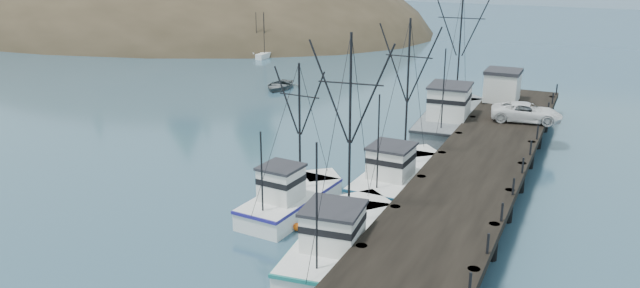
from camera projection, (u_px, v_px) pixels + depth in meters
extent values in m
plane|color=#2B4B5F|center=(155.00, 246.00, 33.26)|extent=(400.00, 400.00, 0.00)
cube|color=black|center=(481.00, 161.00, 40.96)|extent=(6.00, 44.00, 0.50)
cylinder|color=black|center=(361.00, 265.00, 29.27)|extent=(0.56, 0.56, 2.00)
cylinder|color=black|center=(395.00, 223.00, 33.59)|extent=(0.56, 0.56, 2.00)
cylinder|color=black|center=(493.00, 242.00, 31.51)|extent=(0.56, 0.56, 2.00)
cylinder|color=black|center=(420.00, 191.00, 37.91)|extent=(0.56, 0.56, 2.00)
cylinder|color=black|center=(508.00, 206.00, 35.83)|extent=(0.56, 0.56, 2.00)
cylinder|color=black|center=(441.00, 166.00, 42.23)|extent=(0.56, 0.56, 2.00)
cylinder|color=black|center=(521.00, 178.00, 40.16)|extent=(0.56, 0.56, 2.00)
cylinder|color=black|center=(458.00, 146.00, 46.55)|extent=(0.56, 0.56, 2.00)
cylinder|color=black|center=(530.00, 155.00, 44.48)|extent=(0.56, 0.56, 2.00)
cylinder|color=black|center=(472.00, 128.00, 50.87)|extent=(0.56, 0.56, 2.00)
cylinder|color=black|center=(538.00, 136.00, 48.80)|extent=(0.56, 0.56, 2.00)
cylinder|color=black|center=(484.00, 114.00, 55.20)|extent=(0.56, 0.56, 2.00)
cylinder|color=black|center=(545.00, 121.00, 53.12)|extent=(0.56, 0.56, 2.00)
cylinder|color=black|center=(494.00, 102.00, 59.52)|extent=(0.56, 0.56, 2.00)
cylinder|color=black|center=(551.00, 107.00, 57.44)|extent=(0.56, 0.56, 2.00)
ellipsoid|color=#382D1E|center=(131.00, 51.00, 130.44)|extent=(132.00, 78.00, 51.00)
ellipsoid|color=black|center=(123.00, 28.00, 134.67)|extent=(109.20, 62.40, 41.60)
cube|color=beige|center=(192.00, 39.00, 96.40)|extent=(4.00, 5.00, 2.80)
cube|color=beige|center=(176.00, 33.00, 102.25)|extent=(4.00, 5.00, 2.80)
cube|color=beige|center=(235.00, 35.00, 99.98)|extent=(4.00, 5.00, 2.80)
cube|color=#9EB2C6|center=(572.00, 1.00, 176.20)|extent=(360.00, 40.00, 26.00)
cube|color=white|center=(203.00, 38.00, 104.83)|extent=(1.00, 3.50, 0.90)
cylinder|color=black|center=(202.00, 20.00, 103.94)|extent=(0.08, 0.08, 6.00)
cube|color=white|center=(265.00, 54.00, 89.73)|extent=(1.00, 3.50, 0.90)
cylinder|color=black|center=(264.00, 33.00, 88.84)|extent=(0.08, 0.08, 6.00)
cube|color=white|center=(308.00, 44.00, 98.20)|extent=(1.00, 3.50, 0.90)
cylinder|color=black|center=(308.00, 26.00, 97.31)|extent=(0.08, 0.08, 6.00)
cube|color=white|center=(137.00, 48.00, 94.82)|extent=(1.00, 3.50, 0.90)
cylinder|color=black|center=(135.00, 29.00, 93.93)|extent=(0.08, 0.08, 6.00)
cube|color=white|center=(191.00, 43.00, 99.74)|extent=(1.00, 3.50, 0.90)
cylinder|color=black|center=(190.00, 24.00, 98.85)|extent=(0.08, 0.08, 6.00)
cube|color=white|center=(265.00, 56.00, 87.81)|extent=(1.00, 3.50, 0.90)
cylinder|color=black|center=(264.00, 35.00, 86.92)|extent=(0.08, 0.08, 6.00)
cube|color=white|center=(248.00, 46.00, 96.05)|extent=(1.00, 3.50, 0.90)
cylinder|color=black|center=(247.00, 27.00, 95.16)|extent=(0.08, 0.08, 6.00)
cube|color=white|center=(252.00, 42.00, 100.28)|extent=(1.00, 3.50, 0.90)
cylinder|color=black|center=(252.00, 24.00, 99.39)|extent=(0.08, 0.08, 6.00)
cube|color=white|center=(257.00, 54.00, 89.52)|extent=(1.00, 3.50, 0.90)
cylinder|color=black|center=(256.00, 34.00, 88.63)|extent=(0.08, 0.08, 6.00)
cube|color=white|center=(340.00, 249.00, 31.97)|extent=(4.67, 9.84, 1.60)
cube|color=white|center=(364.00, 213.00, 36.25)|extent=(3.70, 3.70, 1.60)
cube|color=#1C706B|center=(340.00, 236.00, 31.75)|extent=(4.77, 10.09, 0.18)
cube|color=silver|center=(333.00, 227.00, 30.33)|extent=(2.86, 2.94, 1.90)
cube|color=#26262B|center=(333.00, 208.00, 30.02)|extent=(3.11, 3.20, 0.16)
cylinder|color=black|center=(350.00, 132.00, 31.50)|extent=(0.14, 0.14, 10.07)
cylinder|color=black|center=(317.00, 207.00, 27.50)|extent=(0.10, 0.10, 6.04)
cube|color=white|center=(290.00, 206.00, 37.18)|extent=(3.61, 7.59, 1.60)
cube|color=white|center=(321.00, 186.00, 40.22)|extent=(2.96, 2.96, 1.60)
cube|color=navy|center=(290.00, 195.00, 36.96)|extent=(3.69, 7.79, 0.18)
cube|color=silver|center=(281.00, 184.00, 35.86)|extent=(2.25, 2.25, 1.90)
cube|color=#26262B|center=(281.00, 167.00, 35.55)|extent=(2.45, 2.46, 0.16)
cylinder|color=black|center=(300.00, 127.00, 36.70)|extent=(0.14, 0.14, 7.64)
cylinder|color=black|center=(262.00, 172.00, 33.90)|extent=(0.10, 0.10, 4.58)
cube|color=white|center=(396.00, 181.00, 41.02)|extent=(3.86, 9.21, 1.60)
cube|color=white|center=(419.00, 161.00, 44.86)|extent=(3.49, 3.49, 1.60)
cube|color=navy|center=(397.00, 172.00, 40.80)|extent=(3.94, 9.44, 0.18)
cube|color=silver|center=(391.00, 162.00, 39.50)|extent=(2.55, 2.66, 1.90)
cube|color=#26262B|center=(392.00, 146.00, 39.18)|extent=(2.76, 2.90, 0.16)
cylinder|color=black|center=(407.00, 94.00, 40.47)|extent=(0.14, 0.14, 9.69)
cylinder|color=black|center=(378.00, 142.00, 36.93)|extent=(0.10, 0.10, 5.82)
cube|color=slate|center=(451.00, 126.00, 52.55)|extent=(5.04, 12.56, 2.20)
cube|color=slate|center=(462.00, 109.00, 58.02)|extent=(4.27, 4.27, 2.20)
cube|color=black|center=(452.00, 114.00, 52.25)|extent=(5.14, 12.88, 0.18)
cube|color=silver|center=(449.00, 102.00, 50.42)|extent=(3.20, 3.65, 2.60)
cube|color=#26262B|center=(450.00, 86.00, 49.99)|extent=(3.48, 3.99, 0.16)
cylinder|color=black|center=(459.00, 49.00, 52.33)|extent=(0.14, 0.14, 10.22)
cylinder|color=black|center=(443.00, 89.00, 47.07)|extent=(0.10, 0.10, 6.13)
cube|color=silver|center=(502.00, 87.00, 55.34)|extent=(2.80, 3.00, 2.50)
cube|color=#26262B|center=(504.00, 71.00, 54.91)|extent=(3.00, 3.20, 0.30)
imported|color=white|center=(527.00, 112.00, 48.95)|extent=(5.69, 3.19, 1.50)
imported|color=#505759|center=(279.00, 89.00, 69.35)|extent=(4.34, 5.66, 1.09)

